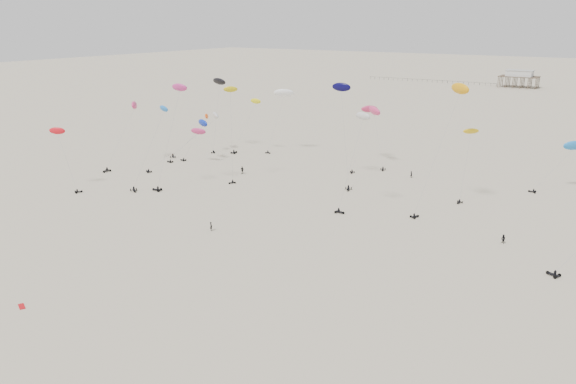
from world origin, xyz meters
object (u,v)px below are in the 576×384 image
Objects in this scene: pavilion_main at (519,80)px; spectator_0 at (211,231)px; rig_4 at (343,112)px; rig_9 at (190,138)px; rig_0 at (127,121)px.

pavilion_main reaches higher than spectator_0.
pavilion_main is 229.21m from rig_4.
rig_4 is 11.83× the size of spectator_0.
spectator_0 is (-1.18, -270.71, -4.22)m from pavilion_main.
rig_4 is at bearing -69.92° from spectator_0.
rig_9 is at bearing -12.25° from rig_4.
pavilion_main is at bearing -108.72° from rig_0.
rig_4 is 45.41m from spectator_0.
rig_4 reaches higher than rig_9.
rig_4 is (55.91, 14.60, 5.33)m from rig_0.
spectator_0 is at bearing 145.04° from rig_0.
rig_9 reaches higher than pavilion_main.
rig_4 reaches higher than spectator_0.
spectator_0 is at bearing -121.31° from rig_9.
rig_0 reaches higher than spectator_0.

